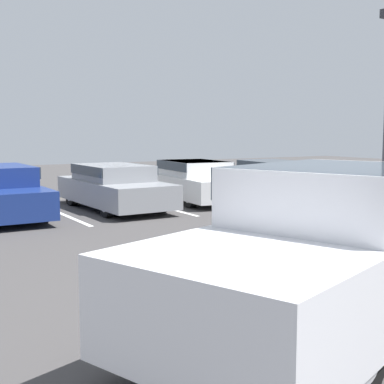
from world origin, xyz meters
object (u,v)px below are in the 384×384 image
at_px(parked_sedan_d, 195,180).
at_px(pickup_truck, 351,241).
at_px(parked_sedan_c, 114,185).
at_px(parked_sedan_e, 276,178).
at_px(wheel_stop_curb, 78,196).

bearing_deg(parked_sedan_d, pickup_truck, -15.90).
xyz_separation_m(pickup_truck, parked_sedan_c, (1.07, 9.43, -0.23)).
xyz_separation_m(pickup_truck, parked_sedan_d, (3.84, 9.71, -0.22)).
xyz_separation_m(parked_sedan_e, wheel_stop_curb, (-5.68, 3.01, -0.56)).
distance_m(pickup_truck, parked_sedan_e, 11.44).
bearing_deg(parked_sedan_e, parked_sedan_d, -92.83).
height_order(pickup_truck, parked_sedan_e, pickup_truck).
bearing_deg(wheel_stop_curb, pickup_truck, -94.69).
distance_m(parked_sedan_c, parked_sedan_d, 2.78).
bearing_deg(pickup_truck, wheel_stop_curb, 65.86).
height_order(pickup_truck, parked_sedan_d, pickup_truck).
bearing_deg(parked_sedan_c, parked_sedan_d, 94.77).
height_order(parked_sedan_d, parked_sedan_e, parked_sedan_d).
bearing_deg(parked_sedan_c, parked_sedan_e, 87.44).
xyz_separation_m(pickup_truck, wheel_stop_curb, (1.01, 12.29, -0.81)).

